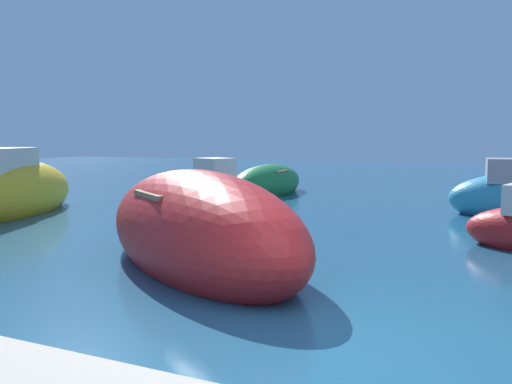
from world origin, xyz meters
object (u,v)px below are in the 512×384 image
(moored_boat_4, at_px, (268,184))
(moored_boat_5, at_px, (219,198))
(moored_boat_6, at_px, (199,232))
(moored_boat_3, at_px, (10,192))

(moored_boat_4, xyz_separation_m, moored_boat_5, (0.71, -5.06, 0.03))
(moored_boat_4, relative_size, moored_boat_6, 0.83)
(moored_boat_5, distance_m, moored_boat_6, 6.34)
(moored_boat_3, bearing_deg, moored_boat_5, -82.96)
(moored_boat_5, bearing_deg, moored_boat_6, -40.14)
(moored_boat_3, relative_size, moored_boat_4, 1.21)
(moored_boat_3, distance_m, moored_boat_6, 8.58)
(moored_boat_3, distance_m, moored_boat_5, 5.89)
(moored_boat_3, xyz_separation_m, moored_boat_6, (8.01, -3.08, -0.03))
(moored_boat_4, xyz_separation_m, moored_boat_6, (3.46, -10.77, 0.17))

